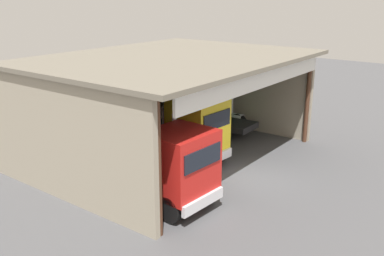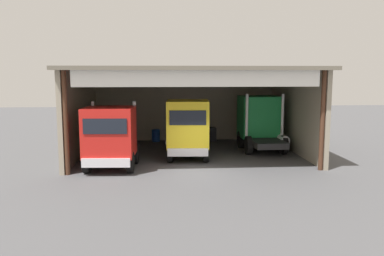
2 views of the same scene
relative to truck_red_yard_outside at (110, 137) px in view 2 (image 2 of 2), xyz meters
The scene contains 7 objects.
ground_plane 4.87m from the truck_red_yard_outside, 13.55° to the right, with size 80.00×80.00×0.00m, color #4C4C4F.
workshop_shed 6.86m from the truck_red_yard_outside, 47.76° to the left, with size 13.96×10.82×5.33m.
truck_red_yard_outside is the anchor object (origin of this frame).
truck_yellow_center_right_bay 4.67m from the truck_red_yard_outside, 27.75° to the left, with size 2.59×4.82×3.46m.
truck_green_center_bay 10.18m from the truck_red_yard_outside, 27.18° to the left, with size 2.75×4.50×3.71m.
oil_drum 8.80m from the truck_red_yard_outside, 75.37° to the left, with size 0.58×0.58×0.87m, color #194CB2.
tool_cart 10.31m from the truck_red_yard_outside, 52.99° to the left, with size 0.90×0.60×1.00m, color black.
Camera 2 is at (-1.71, -19.32, 5.00)m, focal length 37.00 mm.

